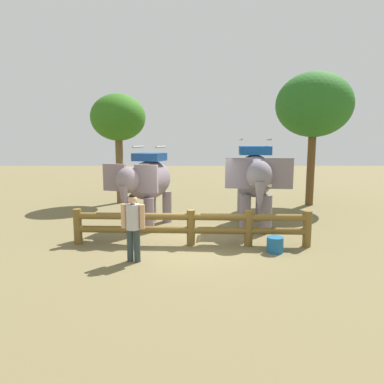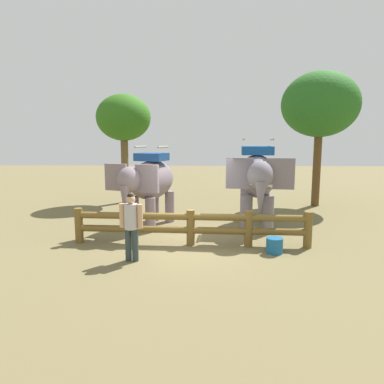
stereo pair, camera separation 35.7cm
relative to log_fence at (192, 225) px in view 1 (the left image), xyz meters
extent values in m
plane|color=brown|center=(0.00, 0.10, -0.60)|extent=(60.00, 60.00, 0.00)
cylinder|color=brown|center=(-3.35, 0.14, -0.08)|extent=(0.24, 0.24, 1.05)
cylinder|color=brown|center=(-1.67, 0.07, -0.08)|extent=(0.24, 0.24, 1.05)
cylinder|color=brown|center=(0.00, 0.00, -0.08)|extent=(0.24, 0.24, 1.05)
cylinder|color=brown|center=(1.67, -0.07, -0.08)|extent=(0.24, 0.24, 1.05)
cylinder|color=brown|center=(3.35, -0.14, -0.08)|extent=(0.24, 0.24, 1.05)
cylinder|color=brown|center=(0.00, 0.00, -0.15)|extent=(6.70, 0.48, 0.20)
cylinder|color=brown|center=(0.00, 0.00, 0.25)|extent=(6.70, 0.48, 0.20)
cylinder|color=gray|center=(-1.40, 1.48, -0.03)|extent=(0.35, 0.35, 1.15)
cylinder|color=gray|center=(-2.00, 1.68, -0.03)|extent=(0.35, 0.35, 1.15)
cylinder|color=gray|center=(-0.90, 2.95, -0.03)|extent=(0.35, 0.35, 1.15)
cylinder|color=gray|center=(-1.50, 3.15, -0.03)|extent=(0.35, 0.35, 1.15)
ellipsoid|color=gray|center=(-1.45, 2.32, 1.05)|extent=(1.92, 2.82, 1.34)
ellipsoid|color=gray|center=(-1.94, 0.87, 1.22)|extent=(0.97, 1.05, 0.82)
cube|color=gray|center=(-1.38, 0.79, 1.26)|extent=(0.76, 0.36, 0.86)
cube|color=gray|center=(-2.44, 1.15, 1.26)|extent=(0.76, 0.36, 0.86)
cone|color=gray|center=(-2.04, 0.58, 0.56)|extent=(0.31, 0.31, 1.05)
cube|color=navy|center=(-1.45, 2.32, 1.85)|extent=(1.20, 1.13, 0.27)
cylinder|color=#A59E8C|center=(-1.03, 2.18, 2.20)|extent=(0.31, 0.76, 0.07)
cylinder|color=#A59E8C|center=(-1.87, 2.46, 2.20)|extent=(0.31, 0.76, 0.07)
cylinder|color=slate|center=(2.49, 1.43, 0.02)|extent=(0.38, 0.38, 1.26)
cylinder|color=slate|center=(1.80, 1.49, 0.02)|extent=(0.38, 0.38, 1.26)
cylinder|color=slate|center=(2.63, 3.12, 0.02)|extent=(0.38, 0.38, 1.26)
cylinder|color=slate|center=(1.94, 3.18, 0.02)|extent=(0.38, 0.38, 1.26)
ellipsoid|color=slate|center=(2.21, 2.30, 1.20)|extent=(1.49, 2.92, 1.47)
ellipsoid|color=slate|center=(2.07, 0.64, 1.38)|extent=(0.88, 1.01, 0.90)
cube|color=slate|center=(2.69, 0.70, 1.44)|extent=(0.85, 0.20, 0.94)
cube|color=slate|center=(1.47, 0.81, 1.44)|extent=(0.85, 0.20, 0.94)
cone|color=slate|center=(2.04, 0.31, 0.67)|extent=(0.34, 0.34, 1.15)
cone|color=beige|center=(2.22, 0.39, 1.13)|extent=(0.39, 0.14, 0.16)
cone|color=beige|center=(1.89, 0.42, 1.13)|extent=(0.39, 0.14, 0.16)
cube|color=#154B90|center=(2.21, 2.30, 2.08)|extent=(1.14, 1.03, 0.29)
cylinder|color=#A59E8C|center=(2.69, 2.26, 2.46)|extent=(0.15, 0.85, 0.07)
cylinder|color=#A59E8C|center=(1.73, 2.34, 2.46)|extent=(0.15, 0.85, 0.07)
cylinder|color=#2C3A3B|center=(-1.35, -1.42, -0.19)|extent=(0.16, 0.16, 0.84)
cylinder|color=#2C3A3B|center=(-1.54, -1.38, -0.19)|extent=(0.16, 0.16, 0.84)
cylinder|color=#B1AFB5|center=(-1.45, -1.40, 0.55)|extent=(0.40, 0.40, 0.64)
cylinder|color=tan|center=(-1.21, -1.44, 0.57)|extent=(0.14, 0.14, 0.61)
cylinder|color=tan|center=(-1.68, -1.35, 0.57)|extent=(0.14, 0.14, 0.61)
sphere|color=tan|center=(-1.45, -1.40, 0.99)|extent=(0.23, 0.23, 0.23)
sphere|color=black|center=(-1.45, -1.40, 1.05)|extent=(0.18, 0.18, 0.18)
cylinder|color=brown|center=(5.53, 6.32, 1.22)|extent=(0.35, 0.35, 3.66)
ellipsoid|color=#26621E|center=(5.53, 6.32, 3.99)|extent=(3.40, 3.40, 2.89)
cylinder|color=brown|center=(-3.43, 6.89, 1.08)|extent=(0.35, 0.35, 3.36)
ellipsoid|color=#2E6719|center=(-3.43, 6.89, 3.46)|extent=(2.55, 2.55, 2.17)
cylinder|color=#19598C|center=(2.31, -0.66, -0.39)|extent=(0.45, 0.45, 0.43)
camera|label=1|loc=(0.03, -10.07, 2.50)|focal=33.23mm
camera|label=2|loc=(0.39, -10.06, 2.50)|focal=33.23mm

